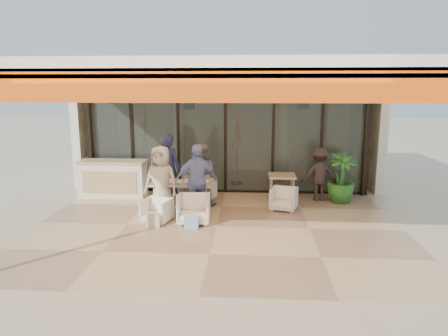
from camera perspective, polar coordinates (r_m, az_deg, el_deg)
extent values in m
plane|color=#C6B293|center=(8.82, -1.05, -8.49)|extent=(70.00, 70.00, 0.00)
cube|color=tan|center=(8.81, -1.05, -8.46)|extent=(8.00, 6.00, 0.01)
cube|color=silver|center=(8.30, -1.14, 13.47)|extent=(8.00, 6.00, 0.20)
cube|color=#FC590D|center=(5.37, -3.89, 11.68)|extent=(8.00, 0.12, 0.45)
cube|color=orange|center=(6.06, -3.02, 12.77)|extent=(8.00, 1.50, 0.06)
cylinder|color=black|center=(12.14, -18.49, 4.15)|extent=(0.12, 0.12, 3.20)
cylinder|color=black|center=(11.67, 19.59, 3.82)|extent=(0.12, 0.12, 3.20)
cube|color=#9EADA3|center=(11.37, 0.21, 4.29)|extent=(8.00, 0.03, 3.20)
cube|color=black|center=(11.66, 0.20, -3.34)|extent=(8.00, 0.10, 0.08)
cube|color=black|center=(11.29, 0.21, 12.18)|extent=(8.00, 0.10, 0.08)
cube|color=black|center=(12.29, -18.80, 4.22)|extent=(0.08, 0.10, 3.20)
cube|color=black|center=(11.85, -12.97, 4.29)|extent=(0.08, 0.10, 3.20)
cube|color=black|center=(11.54, -6.52, 4.32)|extent=(0.08, 0.10, 3.20)
cube|color=black|center=(11.37, 0.21, 4.29)|extent=(0.08, 0.10, 3.20)
cube|color=black|center=(11.37, 7.03, 4.21)|extent=(0.08, 0.10, 3.20)
cube|color=black|center=(11.52, 13.77, 4.06)|extent=(0.08, 0.10, 3.20)
cube|color=black|center=(11.82, 20.00, 3.88)|extent=(0.08, 0.10, 3.20)
cube|color=silver|center=(14.84, 1.07, 6.31)|extent=(9.00, 0.25, 3.40)
cube|color=silver|center=(14.04, -17.62, 5.51)|extent=(0.25, 3.50, 3.40)
cube|color=silver|center=(13.59, 19.64, 5.20)|extent=(0.25, 3.50, 3.40)
cube|color=silver|center=(13.04, 0.72, 13.11)|extent=(9.00, 3.50, 0.25)
cube|color=tan|center=(13.37, 0.68, -1.57)|extent=(8.00, 3.50, 0.02)
cylinder|color=silver|center=(13.16, -6.34, 4.73)|extent=(0.40, 0.40, 3.00)
cylinder|color=silver|center=(13.00, 8.63, 4.60)|extent=(0.40, 0.40, 3.00)
cylinder|color=black|center=(12.61, -4.99, 11.31)|extent=(0.03, 0.03, 0.70)
cube|color=black|center=(12.62, -4.95, 9.27)|extent=(0.30, 0.30, 0.40)
sphere|color=#FFBF72|center=(12.62, -4.95, 9.27)|extent=(0.18, 0.18, 0.18)
cylinder|color=black|center=(12.57, 11.30, 11.14)|extent=(0.03, 0.03, 0.70)
cube|color=black|center=(12.57, 11.22, 9.09)|extent=(0.30, 0.30, 0.40)
sphere|color=#FFBF72|center=(12.57, 11.22, 9.09)|extent=(0.18, 0.18, 0.18)
cylinder|color=black|center=(12.62, 1.85, -2.17)|extent=(0.40, 0.40, 0.05)
cylinder|color=black|center=(12.42, 1.88, 2.32)|extent=(0.04, 0.04, 2.10)
cone|color=orange|center=(12.34, 1.90, 5.30)|extent=(0.32, 0.32, 1.10)
cube|color=silver|center=(11.50, -15.55, -1.61)|extent=(1.80, 0.60, 1.00)
cube|color=tan|center=(11.40, -15.69, 0.89)|extent=(1.85, 0.65, 0.06)
cube|color=tan|center=(11.21, -16.07, -1.96)|extent=(1.50, 0.02, 0.60)
cube|color=tan|center=(9.87, -6.01, -2.03)|extent=(1.50, 0.90, 0.05)
cube|color=white|center=(9.86, -6.01, -1.89)|extent=(1.30, 0.35, 0.01)
cylinder|color=tan|center=(9.78, -9.88, -4.50)|extent=(0.06, 0.06, 0.70)
cylinder|color=tan|center=(9.57, -2.62, -4.70)|extent=(0.06, 0.06, 0.70)
cylinder|color=tan|center=(10.38, -9.05, -3.55)|extent=(0.06, 0.06, 0.70)
cylinder|color=tan|center=(10.18, -2.21, -3.71)|extent=(0.06, 0.06, 0.70)
cylinder|color=white|center=(9.79, -8.76, -1.70)|extent=(0.06, 0.06, 0.11)
cylinder|color=white|center=(10.09, -7.23, -1.28)|extent=(0.06, 0.06, 0.11)
cylinder|color=white|center=(9.75, -5.83, -1.69)|extent=(0.06, 0.06, 0.11)
cylinder|color=white|center=(9.98, -4.15, -1.36)|extent=(0.06, 0.06, 0.11)
cylinder|color=white|center=(9.58, -3.28, -1.87)|extent=(0.06, 0.06, 0.11)
cylinder|color=#923815|center=(10.10, -8.96, -1.17)|extent=(0.07, 0.07, 0.16)
cylinder|color=black|center=(10.13, -6.31, -1.06)|extent=(0.09, 0.09, 0.17)
cylinder|color=black|center=(10.11, -6.32, -0.53)|extent=(0.10, 0.10, 0.01)
cylinder|color=white|center=(9.66, -8.95, -2.19)|extent=(0.22, 0.22, 0.01)
cylinder|color=white|center=(9.51, -3.65, -2.29)|extent=(0.22, 0.22, 0.01)
cylinder|color=white|center=(10.25, -8.19, -1.39)|extent=(0.22, 0.22, 0.01)
cylinder|color=white|center=(10.10, -3.19, -1.47)|extent=(0.22, 0.22, 0.01)
imported|color=white|center=(10.94, -7.30, -2.67)|extent=(0.84, 0.81, 0.73)
imported|color=white|center=(10.82, -2.92, -3.06)|extent=(0.70, 0.67, 0.61)
imported|color=white|center=(9.16, -9.57, -5.87)|extent=(0.71, 0.68, 0.61)
imported|color=white|center=(8.99, -4.34, -5.70)|extent=(0.73, 0.69, 0.72)
imported|color=#1B1F3C|center=(10.33, -7.91, -0.25)|extent=(0.80, 0.66, 1.87)
imported|color=slate|center=(10.22, -3.27, -1.00)|extent=(0.79, 0.61, 1.62)
imported|color=beige|center=(9.49, -8.98, -1.89)|extent=(0.92, 0.71, 1.68)
imported|color=#7C8ACF|center=(9.34, -3.96, -1.84)|extent=(1.10, 0.76, 1.73)
cube|color=silver|center=(8.83, -10.14, -7.46)|extent=(0.30, 0.10, 0.34)
cube|color=#99BFD8|center=(8.67, -4.70, -7.67)|extent=(0.30, 0.10, 0.34)
cube|color=tan|center=(10.66, 8.28, -1.09)|extent=(0.70, 0.70, 0.05)
cylinder|color=tan|center=(10.46, 6.81, -3.38)|extent=(0.05, 0.05, 0.70)
cylinder|color=tan|center=(10.50, 9.87, -3.41)|extent=(0.05, 0.05, 0.70)
cylinder|color=tan|center=(11.00, 6.67, -2.65)|extent=(0.05, 0.05, 0.70)
cylinder|color=tan|center=(11.04, 9.57, -2.67)|extent=(0.05, 0.05, 0.70)
imported|color=white|center=(10.03, 8.54, -4.25)|extent=(0.75, 0.72, 0.63)
imported|color=black|center=(10.95, 13.46, -0.89)|extent=(0.99, 0.62, 1.47)
imported|color=#1E5919|center=(10.94, 16.40, -1.37)|extent=(0.91, 0.91, 1.35)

